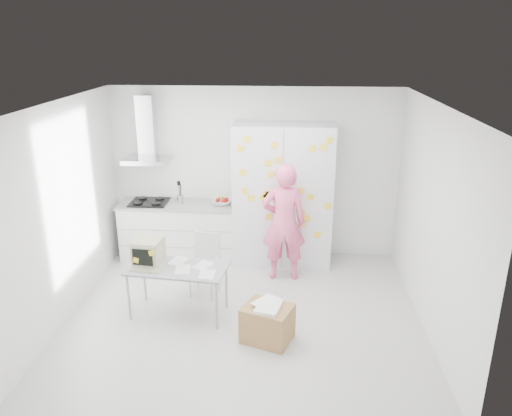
# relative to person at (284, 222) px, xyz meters

# --- Properties ---
(floor) EXTENTS (4.50, 4.00, 0.02)m
(floor) POSITION_rel_person_xyz_m (-0.48, -1.10, -0.88)
(floor) COLOR silver
(floor) RESTS_ON ground
(walls) EXTENTS (4.52, 4.01, 2.70)m
(walls) POSITION_rel_person_xyz_m (-0.48, -0.38, 0.48)
(walls) COLOR white
(walls) RESTS_ON ground
(ceiling) EXTENTS (4.50, 4.00, 0.02)m
(ceiling) POSITION_rel_person_xyz_m (-0.48, -1.10, 1.83)
(ceiling) COLOR white
(ceiling) RESTS_ON walls
(counter_run) EXTENTS (1.84, 0.63, 1.28)m
(counter_run) POSITION_rel_person_xyz_m (-1.68, 0.60, -0.40)
(counter_run) COLOR white
(counter_run) RESTS_ON ground
(range_hood) EXTENTS (0.70, 0.48, 1.01)m
(range_hood) POSITION_rel_person_xyz_m (-2.13, 0.74, 1.08)
(range_hood) COLOR silver
(range_hood) RESTS_ON walls
(tall_cabinet) EXTENTS (1.50, 0.68, 2.20)m
(tall_cabinet) POSITION_rel_person_xyz_m (-0.03, 0.57, 0.23)
(tall_cabinet) COLOR silver
(tall_cabinet) RESTS_ON ground
(person) EXTENTS (0.67, 0.46, 1.75)m
(person) POSITION_rel_person_xyz_m (0.00, 0.00, 0.00)
(person) COLOR pink
(person) RESTS_ON ground
(desk) EXTENTS (1.30, 0.75, 0.99)m
(desk) POSITION_rel_person_xyz_m (-1.57, -1.06, -0.13)
(desk) COLOR gray
(desk) RESTS_ON ground
(chair) EXTENTS (0.44, 0.44, 0.86)m
(chair) POSITION_rel_person_xyz_m (-1.07, -0.51, -0.39)
(chair) COLOR silver
(chair) RESTS_ON ground
(cardboard_box) EXTENTS (0.67, 0.61, 0.48)m
(cardboard_box) POSITION_rel_person_xyz_m (-0.15, -1.62, -0.65)
(cardboard_box) COLOR #A47B47
(cardboard_box) RESTS_ON ground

